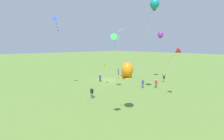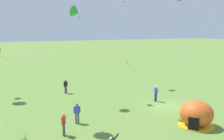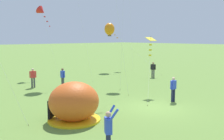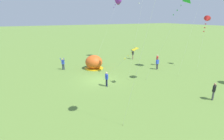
% 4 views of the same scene
% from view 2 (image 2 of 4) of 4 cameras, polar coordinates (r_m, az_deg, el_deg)
% --- Properties ---
extents(ground_plane, '(300.00, 300.00, 0.00)m').
position_cam_2_polar(ground_plane, '(27.17, 12.25, -7.82)').
color(ground_plane, olive).
extents(popup_tent, '(2.81, 2.81, 2.10)m').
position_cam_2_polar(popup_tent, '(22.28, 17.91, -9.11)').
color(popup_tent, '#D8591E').
rests_on(popup_tent, ground).
extents(person_strolling, '(0.59, 0.26, 1.72)m').
position_cam_2_polar(person_strolling, '(28.57, 9.51, -4.90)').
color(person_strolling, '#1E2347').
rests_on(person_strolling, ground).
extents(person_with_toddler, '(0.25, 0.59, 1.72)m').
position_cam_2_polar(person_with_toddler, '(21.98, -7.62, -9.08)').
color(person_with_toddler, '#4C4C51').
rests_on(person_with_toddler, ground).
extents(person_near_tent, '(0.37, 0.55, 1.72)m').
position_cam_2_polar(person_near_tent, '(32.17, -10.06, -3.36)').
color(person_near_tent, '#4C4C51').
rests_on(person_near_tent, ground).
extents(person_watching_sky, '(0.53, 0.39, 1.72)m').
position_cam_2_polar(person_watching_sky, '(19.73, -10.48, -11.28)').
color(person_watching_sky, '#4C4C51').
rests_on(person_watching_sky, ground).
extents(kite_green, '(3.63, 3.18, 10.06)m').
position_cam_2_polar(kite_green, '(27.03, -7.87, 12.38)').
color(kite_green, silver).
rests_on(kite_green, ground).
extents(kite_yellow, '(3.69, 2.82, 4.55)m').
position_cam_2_polar(kite_yellow, '(27.30, 3.76, 1.06)').
color(kite_yellow, silver).
rests_on(kite_yellow, ground).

